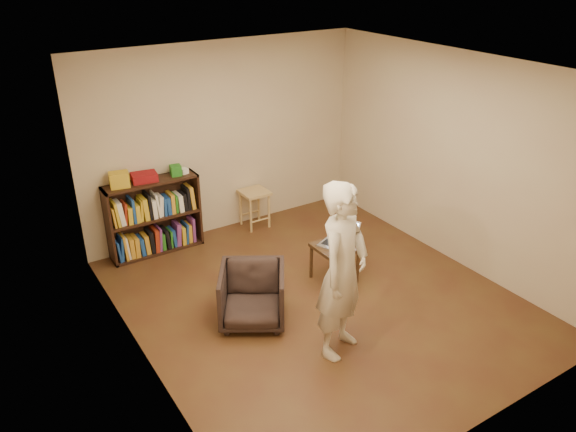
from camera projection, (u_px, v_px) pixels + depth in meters
floor at (318, 299)px, 6.41m from camera, size 4.50×4.50×0.00m
ceiling at (324, 69)px, 5.29m from camera, size 4.50×4.50×0.00m
wall_back at (224, 139)px, 7.56m from camera, size 4.00×0.00×4.00m
wall_left at (134, 245)px, 4.88m from camera, size 0.00×4.50×4.50m
wall_right at (455, 160)px, 6.82m from camera, size 0.00×4.50×4.50m
bookshelf at (154, 220)px, 7.26m from camera, size 1.20×0.30×1.00m
box_yellow at (119, 180)px, 6.79m from camera, size 0.26×0.21×0.19m
red_cloth at (144, 177)px, 6.98m from camera, size 0.34×0.27×0.10m
box_green at (176, 170)px, 7.15m from camera, size 0.15×0.15×0.13m
box_white at (184, 171)px, 7.22m from camera, size 0.10×0.10×0.07m
stool at (254, 198)px, 7.92m from camera, size 0.37×0.37×0.54m
armchair at (252, 296)px, 5.92m from camera, size 0.94×0.94×0.63m
side_table at (335, 252)px, 6.63m from camera, size 0.46×0.46×0.47m
laptop at (339, 239)px, 6.61m from camera, size 0.51×0.51×0.26m
person at (342, 271)px, 5.25m from camera, size 0.78×0.67×1.80m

